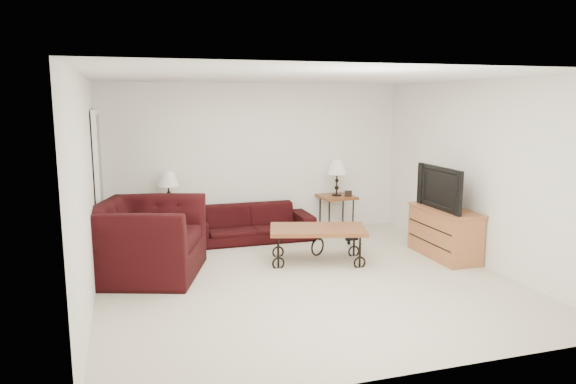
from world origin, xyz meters
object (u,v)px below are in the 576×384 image
object	(u,v)px
lamp_right	(337,178)
armchair	(147,239)
television	(445,188)
side_table_left	(170,226)
lamp_left	(169,190)
side_table_right	(336,213)
backpack	(349,232)
coffee_table	(318,245)
sofa	(252,223)
tv_stand	(444,233)

from	to	relation	value
lamp_right	armchair	distance (m)	3.55
television	side_table_left	bearing A→B (deg)	-116.91
lamp_left	television	xyz separation A→B (m)	(3.68, -1.87, 0.15)
lamp_left	lamp_right	world-z (taller)	lamp_right
lamp_right	side_table_right	bearing A→B (deg)	0.00
side_table_right	backpack	world-z (taller)	side_table_right
side_table_left	backpack	xyz separation A→B (m)	(2.66, -0.88, -0.09)
lamp_right	backpack	xyz separation A→B (m)	(-0.14, -0.88, -0.73)
television	coffee_table	bearing A→B (deg)	-99.44
lamp_left	backpack	bearing A→B (deg)	-18.31
lamp_right	sofa	bearing A→B (deg)	-173.29
lamp_right	television	bearing A→B (deg)	-64.76
side_table_left	lamp_right	size ratio (longest dim) A/B	0.93
backpack	armchair	bearing A→B (deg)	-165.43
sofa	television	distance (m)	3.03
armchair	tv_stand	xyz separation A→B (m)	(4.11, -0.41, -0.12)
armchair	coffee_table	bearing A→B (deg)	-74.23
coffee_table	side_table_left	bearing A→B (deg)	140.16
armchair	tv_stand	bearing A→B (deg)	-77.13
sofa	lamp_right	size ratio (longest dim) A/B	3.13
side_table_left	side_table_right	world-z (taller)	side_table_right
television	armchair	bearing A→B (deg)	-95.76
coffee_table	tv_stand	world-z (taller)	tv_stand
sofa	lamp_left	size ratio (longest dim) A/B	3.38
lamp_right	coffee_table	xyz separation A→B (m)	(-0.92, -1.57, -0.69)
tv_stand	television	bearing A→B (deg)	180.00
side_table_left	tv_stand	size ratio (longest dim) A/B	0.49
backpack	sofa	bearing A→B (deg)	157.13
coffee_table	backpack	size ratio (longest dim) A/B	3.32
side_table_right	lamp_left	distance (m)	2.85
coffee_table	backpack	distance (m)	1.04
side_table_left	tv_stand	world-z (taller)	tv_stand
lamp_left	lamp_right	bearing A→B (deg)	0.00
sofa	coffee_table	size ratio (longest dim) A/B	1.49
lamp_left	side_table_left	bearing A→B (deg)	0.00
backpack	lamp_right	bearing A→B (deg)	84.61
lamp_left	armchair	world-z (taller)	lamp_left
lamp_right	tv_stand	size ratio (longest dim) A/B	0.53
coffee_table	armchair	bearing A→B (deg)	177.18
coffee_table	tv_stand	bearing A→B (deg)	-9.33
side_table_right	coffee_table	world-z (taller)	side_table_right
television	lamp_right	bearing A→B (deg)	-154.76
sofa	tv_stand	world-z (taller)	tv_stand
side_table_left	lamp_right	world-z (taller)	lamp_right
side_table_right	television	bearing A→B (deg)	-64.76
television	backpack	world-z (taller)	television
lamp_left	television	distance (m)	4.13
sofa	coffee_table	world-z (taller)	sofa
sofa	lamp_right	bearing A→B (deg)	6.71
side_table_left	television	distance (m)	4.19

